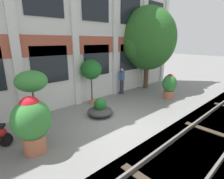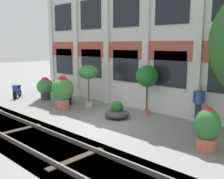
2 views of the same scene
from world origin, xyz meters
The scene contains 12 objects.
ground_plane centered at (0.00, 0.00, 0.00)m, with size 80.00×80.00×0.00m, color slate.
apartment_facade centered at (0.00, 3.33, 4.37)m, with size 16.86×0.64×8.80m.
rail_tracks centered at (0.00, -3.07, -0.13)m, with size 24.50×2.80×0.43m.
potted_plant_glazed_jar centered at (-6.19, 1.08, 0.79)m, with size 1.04×1.04×1.40m.
potted_plant_fluted_column centered at (4.54, 0.24, 0.79)m, with size 0.82×0.82×1.45m.
potted_plant_wide_bowl centered at (-0.11, 1.04, 0.28)m, with size 1.17×1.17×0.81m.
potted_plant_tall_urn centered at (-2.75, 1.64, 1.82)m, with size 1.12×1.12×2.30m.
potted_plant_low_pan centered at (0.52, 2.49, 1.86)m, with size 1.09×1.09×2.41m.
potted_plant_stone_basin centered at (-3.30, 0.30, 1.03)m, with size 1.14×1.14×1.79m.
scooter_near_curb centered at (-7.93, 0.13, 0.44)m, with size 1.03×1.05×0.98m.
scooter_second_parked centered at (-4.22, 1.47, 0.44)m, with size 1.16×0.89×0.98m.
resident_by_doorway centered at (3.05, 2.73, 0.89)m, with size 0.37×0.43×1.66m.
Camera 2 is at (7.86, -7.71, 3.40)m, focal length 42.00 mm.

